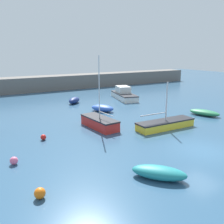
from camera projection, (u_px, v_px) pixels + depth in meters
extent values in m
cube|color=#2D5170|center=(202.00, 152.00, 17.06)|extent=(120.00, 120.00, 0.20)
cube|color=#66605B|center=(52.00, 83.00, 43.66)|extent=(59.29, 3.62, 2.45)
cube|color=yellow|center=(165.00, 125.00, 21.90)|extent=(5.50, 1.60, 0.60)
cube|color=black|center=(166.00, 121.00, 21.82)|extent=(5.61, 1.64, 0.12)
cylinder|color=silver|center=(167.00, 102.00, 21.42)|extent=(0.13, 0.13, 3.49)
cylinder|color=silver|center=(154.00, 114.00, 20.98)|extent=(2.73, 0.17, 0.10)
ellipsoid|color=teal|center=(159.00, 173.00, 13.20)|extent=(2.79, 2.98, 0.68)
ellipsoid|color=#2D56B7|center=(102.00, 108.00, 28.05)|extent=(2.65, 3.10, 0.75)
ellipsoid|color=#287A4C|center=(204.00, 113.00, 26.30)|extent=(2.19, 3.43, 0.60)
ellipsoid|color=navy|center=(74.00, 100.00, 32.40)|extent=(2.43, 2.39, 0.78)
cube|color=white|center=(124.00, 97.00, 35.32)|extent=(3.51, 6.33, 0.72)
cube|color=black|center=(124.00, 94.00, 35.22)|extent=(3.58, 6.46, 0.12)
cube|color=silver|center=(123.00, 90.00, 35.53)|extent=(2.16, 2.61, 1.05)
cube|color=red|center=(100.00, 123.00, 22.04)|extent=(1.77, 4.20, 0.80)
cube|color=black|center=(100.00, 118.00, 21.93)|extent=(1.81, 4.28, 0.12)
cylinder|color=silver|center=(99.00, 88.00, 21.30)|extent=(0.09, 0.09, 5.46)
cylinder|color=silver|center=(106.00, 114.00, 20.96)|extent=(0.22, 2.08, 0.07)
sphere|color=#EA668C|center=(14.00, 161.00, 14.87)|extent=(0.48, 0.48, 0.48)
sphere|color=red|center=(43.00, 137.00, 19.02)|extent=(0.43, 0.43, 0.43)
sphere|color=orange|center=(40.00, 193.00, 11.42)|extent=(0.53, 0.53, 0.53)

